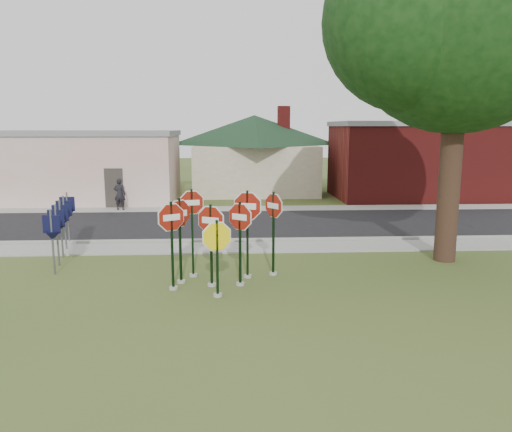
{
  "coord_description": "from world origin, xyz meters",
  "views": [
    {
      "loc": [
        0.36,
        -12.38,
        4.41
      ],
      "look_at": [
        1.09,
        2.0,
        1.83
      ],
      "focal_mm": 35.0,
      "sensor_mm": 36.0,
      "label": 1
    }
  ],
  "objects_px": {
    "oak_tree": "(461,13)",
    "pedestrian": "(120,194)",
    "stop_sign_center": "(211,234)",
    "stop_sign_left": "(172,233)",
    "stop_sign_yellow": "(217,249)"
  },
  "relations": [
    {
      "from": "stop_sign_yellow",
      "to": "oak_tree",
      "type": "distance_m",
      "value": 10.5
    },
    {
      "from": "stop_sign_yellow",
      "to": "stop_sign_left",
      "type": "height_order",
      "value": "stop_sign_left"
    },
    {
      "from": "stop_sign_center",
      "to": "oak_tree",
      "type": "xyz_separation_m",
      "value": [
        7.7,
        2.36,
        6.36
      ]
    },
    {
      "from": "stop_sign_center",
      "to": "pedestrian",
      "type": "height_order",
      "value": "stop_sign_center"
    },
    {
      "from": "stop_sign_left",
      "to": "pedestrian",
      "type": "xyz_separation_m",
      "value": [
        -4.28,
        13.26,
        -0.67
      ]
    },
    {
      "from": "pedestrian",
      "to": "stop_sign_yellow",
      "type": "bearing_deg",
      "value": 119.71
    },
    {
      "from": "stop_sign_center",
      "to": "stop_sign_left",
      "type": "xyz_separation_m",
      "value": [
        -1.05,
        -0.25,
        0.07
      ]
    },
    {
      "from": "pedestrian",
      "to": "stop_sign_center",
      "type": "bearing_deg",
      "value": 120.35
    },
    {
      "from": "stop_sign_center",
      "to": "oak_tree",
      "type": "bearing_deg",
      "value": 17.07
    },
    {
      "from": "stop_sign_center",
      "to": "stop_sign_left",
      "type": "distance_m",
      "value": 1.08
    },
    {
      "from": "stop_sign_center",
      "to": "oak_tree",
      "type": "distance_m",
      "value": 10.26
    },
    {
      "from": "oak_tree",
      "to": "pedestrian",
      "type": "relative_size",
      "value": 6.85
    },
    {
      "from": "stop_sign_yellow",
      "to": "stop_sign_left",
      "type": "bearing_deg",
      "value": 152.27
    },
    {
      "from": "stop_sign_center",
      "to": "oak_tree",
      "type": "height_order",
      "value": "oak_tree"
    },
    {
      "from": "oak_tree",
      "to": "pedestrian",
      "type": "distance_m",
      "value": 18.21
    }
  ]
}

